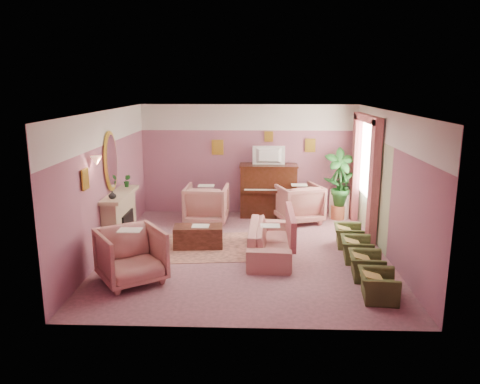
{
  "coord_description": "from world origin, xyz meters",
  "views": [
    {
      "loc": [
        0.21,
        -8.88,
        3.3
      ],
      "look_at": [
        -0.13,
        0.4,
        1.15
      ],
      "focal_mm": 35.0,
      "sensor_mm": 36.0,
      "label": 1
    }
  ],
  "objects_px": {
    "coffee_table": "(198,237)",
    "sofa": "(270,234)",
    "television": "(269,154)",
    "piano": "(268,191)",
    "side_table": "(340,204)",
    "olive_chair_d": "(348,233)",
    "olive_chair_b": "(366,262)",
    "olive_chair_c": "(357,246)",
    "olive_chair_a": "(378,281)",
    "floral_armchair_front": "(131,253)",
    "floral_armchair_left": "(206,202)",
    "floral_armchair_right": "(299,201)"
  },
  "relations": [
    {
      "from": "sofa",
      "to": "side_table",
      "type": "xyz_separation_m",
      "value": [
        1.83,
        2.77,
        -0.07
      ]
    },
    {
      "from": "olive_chair_c",
      "to": "side_table",
      "type": "height_order",
      "value": "side_table"
    },
    {
      "from": "olive_chair_c",
      "to": "olive_chair_d",
      "type": "xyz_separation_m",
      "value": [
        0.0,
        0.82,
        0.0
      ]
    },
    {
      "from": "floral_armchair_left",
      "to": "olive_chair_a",
      "type": "relative_size",
      "value": 1.53
    },
    {
      "from": "piano",
      "to": "olive_chair_a",
      "type": "xyz_separation_m",
      "value": [
        1.61,
        -4.7,
        -0.36
      ]
    },
    {
      "from": "television",
      "to": "coffee_table",
      "type": "bearing_deg",
      "value": -122.22
    },
    {
      "from": "piano",
      "to": "sofa",
      "type": "distance_m",
      "value": 2.82
    },
    {
      "from": "coffee_table",
      "to": "sofa",
      "type": "bearing_deg",
      "value": -15.25
    },
    {
      "from": "floral_armchair_left",
      "to": "floral_armchair_right",
      "type": "relative_size",
      "value": 1.0
    },
    {
      "from": "television",
      "to": "coffee_table",
      "type": "relative_size",
      "value": 0.8
    },
    {
      "from": "television",
      "to": "floral_armchair_front",
      "type": "xyz_separation_m",
      "value": [
        -2.41,
        -4.14,
        -1.08
      ]
    },
    {
      "from": "olive_chair_b",
      "to": "olive_chair_c",
      "type": "distance_m",
      "value": 0.82
    },
    {
      "from": "sofa",
      "to": "floral_armchair_left",
      "type": "relative_size",
      "value": 2.02
    },
    {
      "from": "piano",
      "to": "coffee_table",
      "type": "bearing_deg",
      "value": -121.69
    },
    {
      "from": "olive_chair_a",
      "to": "piano",
      "type": "bearing_deg",
      "value": 108.97
    },
    {
      "from": "floral_armchair_front",
      "to": "olive_chair_b",
      "type": "relative_size",
      "value": 1.53
    },
    {
      "from": "floral_armchair_left",
      "to": "floral_armchair_front",
      "type": "bearing_deg",
      "value": -104.29
    },
    {
      "from": "side_table",
      "to": "television",
      "type": "bearing_deg",
      "value": -179.68
    },
    {
      "from": "television",
      "to": "olive_chair_a",
      "type": "distance_m",
      "value": 5.09
    },
    {
      "from": "coffee_table",
      "to": "olive_chair_b",
      "type": "height_order",
      "value": "olive_chair_b"
    },
    {
      "from": "coffee_table",
      "to": "sofa",
      "type": "height_order",
      "value": "sofa"
    },
    {
      "from": "olive_chair_a",
      "to": "olive_chair_d",
      "type": "distance_m",
      "value": 2.46
    },
    {
      "from": "olive_chair_a",
      "to": "olive_chair_d",
      "type": "bearing_deg",
      "value": 90.0
    },
    {
      "from": "floral_armchair_front",
      "to": "olive_chair_b",
      "type": "distance_m",
      "value": 4.04
    },
    {
      "from": "piano",
      "to": "side_table",
      "type": "relative_size",
      "value": 2.0
    },
    {
      "from": "piano",
      "to": "coffee_table",
      "type": "relative_size",
      "value": 1.4
    },
    {
      "from": "olive_chair_d",
      "to": "coffee_table",
      "type": "bearing_deg",
      "value": -176.75
    },
    {
      "from": "coffee_table",
      "to": "olive_chair_a",
      "type": "distance_m",
      "value": 3.85
    },
    {
      "from": "piano",
      "to": "olive_chair_d",
      "type": "distance_m",
      "value": 2.78
    },
    {
      "from": "piano",
      "to": "olive_chair_b",
      "type": "relative_size",
      "value": 2.07
    },
    {
      "from": "coffee_table",
      "to": "olive_chair_c",
      "type": "distance_m",
      "value": 3.17
    },
    {
      "from": "olive_chair_c",
      "to": "olive_chair_d",
      "type": "distance_m",
      "value": 0.82
    },
    {
      "from": "television",
      "to": "floral_armchair_left",
      "type": "bearing_deg",
      "value": -158.0
    },
    {
      "from": "sofa",
      "to": "floral_armchair_right",
      "type": "xyz_separation_m",
      "value": [
        0.76,
        2.32,
        0.09
      ]
    },
    {
      "from": "television",
      "to": "floral_armchair_front",
      "type": "distance_m",
      "value": 4.91
    },
    {
      "from": "sofa",
      "to": "olive_chair_c",
      "type": "height_order",
      "value": "sofa"
    },
    {
      "from": "olive_chair_c",
      "to": "floral_armchair_left",
      "type": "bearing_deg",
      "value": 142.44
    },
    {
      "from": "floral_armchair_front",
      "to": "olive_chair_a",
      "type": "xyz_separation_m",
      "value": [
        4.02,
        -0.51,
        -0.23
      ]
    },
    {
      "from": "piano",
      "to": "floral_armchair_right",
      "type": "bearing_deg",
      "value": -34.09
    },
    {
      "from": "piano",
      "to": "floral_armchair_front",
      "type": "xyz_separation_m",
      "value": [
        -2.41,
        -4.19,
        -0.13
      ]
    },
    {
      "from": "floral_armchair_front",
      "to": "television",
      "type": "bearing_deg",
      "value": 59.85
    },
    {
      "from": "floral_armchair_right",
      "to": "television",
      "type": "bearing_deg",
      "value": 148.68
    },
    {
      "from": "olive_chair_d",
      "to": "side_table",
      "type": "distance_m",
      "value": 2.21
    },
    {
      "from": "sofa",
      "to": "olive_chair_d",
      "type": "bearing_deg",
      "value": 19.36
    },
    {
      "from": "television",
      "to": "olive_chair_b",
      "type": "height_order",
      "value": "television"
    },
    {
      "from": "piano",
      "to": "olive_chair_a",
      "type": "bearing_deg",
      "value": -71.03
    },
    {
      "from": "floral_armchair_front",
      "to": "piano",
      "type": "bearing_deg",
      "value": 60.15
    },
    {
      "from": "floral_armchair_right",
      "to": "olive_chair_c",
      "type": "bearing_deg",
      "value": -71.0
    },
    {
      "from": "coffee_table",
      "to": "floral_armchair_left",
      "type": "height_order",
      "value": "floral_armchair_left"
    },
    {
      "from": "coffee_table",
      "to": "olive_chair_b",
      "type": "relative_size",
      "value": 1.48
    }
  ]
}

